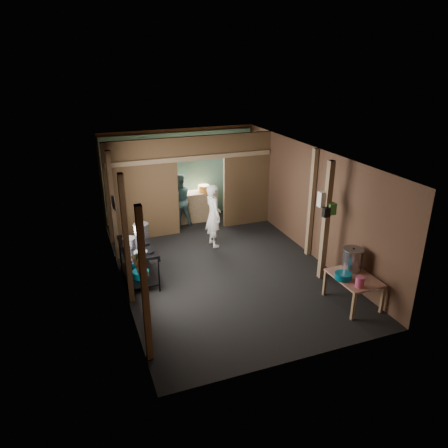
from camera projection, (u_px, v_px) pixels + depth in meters
name	position (u px, v px, depth m)	size (l,w,h in m)	color
floor	(221.00, 265.00, 9.76)	(4.50, 7.00, 0.00)	black
ceiling	(221.00, 154.00, 8.79)	(4.50, 7.00, 0.00)	#4F4740
wall_back	(179.00, 173.00, 12.31)	(4.50, 0.00, 2.60)	#473120
wall_front	(303.00, 289.00, 6.23)	(4.50, 0.00, 2.60)	#473120
wall_left	(117.00, 226.00, 8.54)	(0.00, 7.00, 2.60)	#473120
wall_right	(309.00, 201.00, 10.01)	(0.00, 7.00, 2.60)	#473120
partition_left	(142.00, 191.00, 10.75)	(1.85, 0.10, 2.60)	#4E3B1F
partition_right	(247.00, 180.00, 11.70)	(1.35, 0.10, 2.60)	#4E3B1F
partition_header	(200.00, 147.00, 10.89)	(1.30, 0.10, 0.60)	#4E3B1F
turquoise_panel	(180.00, 176.00, 12.28)	(4.40, 0.06, 2.50)	#679D96
back_counter	(196.00, 206.00, 12.26)	(1.20, 0.50, 0.85)	#9B815B
wall_clock	(188.00, 153.00, 12.08)	(0.20, 0.20, 0.03)	silver
post_left_a	(144.00, 287.00, 6.30)	(0.10, 0.12, 2.60)	#9B815B
post_left_b	(126.00, 241.00, 7.86)	(0.10, 0.12, 2.60)	#9B815B
post_left_c	(113.00, 207.00, 9.60)	(0.10, 0.12, 2.60)	#9B815B
post_right	(311.00, 204.00, 9.81)	(0.10, 0.12, 2.60)	#9B815B
post_free	(326.00, 222.00, 8.75)	(0.12, 0.12, 2.60)	#9B815B
cross_beam	(192.00, 158.00, 10.86)	(4.40, 0.12, 0.12)	#9B815B
pan_lid_big	(115.00, 203.00, 8.76)	(0.34, 0.34, 0.03)	slate
pan_lid_small	(113.00, 202.00, 9.15)	(0.30, 0.30, 0.03)	black
wall_shelf	(140.00, 266.00, 6.71)	(0.14, 0.80, 0.03)	#9B815B
jar_white	(143.00, 269.00, 6.47)	(0.07, 0.07, 0.10)	silver
jar_yellow	(140.00, 262.00, 6.68)	(0.08, 0.08, 0.10)	orange
jar_green	(137.00, 257.00, 6.87)	(0.06, 0.06, 0.10)	#3B883A
bag_white	(324.00, 199.00, 8.62)	(0.22, 0.15, 0.32)	silver
bag_green	(332.00, 209.00, 8.61)	(0.16, 0.12, 0.24)	#3B883A
bag_black	(326.00, 212.00, 8.56)	(0.14, 0.10, 0.20)	black
gas_range	(139.00, 263.00, 8.98)	(0.71, 1.38, 0.82)	black
prep_table	(353.00, 290.00, 8.15)	(0.72, 0.99, 0.59)	tan
stove_pot_large	(141.00, 231.00, 9.16)	(0.33, 0.33, 0.34)	#ABABB9
stove_pot_med	(129.00, 243.00, 8.69)	(0.27, 0.27, 0.24)	#ABABB9
frying_pan	(141.00, 252.00, 8.45)	(0.28, 0.50, 0.07)	slate
blue_tub_front	(141.00, 274.00, 8.88)	(0.35, 0.35, 0.14)	#055E73
blue_tub_back	(137.00, 264.00, 9.35)	(0.26, 0.26, 0.11)	#055E73
stock_pot	(352.00, 260.00, 8.24)	(0.40, 0.40, 0.47)	#ABABB9
wash_basin	(343.00, 276.00, 7.95)	(0.32, 0.32, 0.12)	#055E73
pink_bucket	(360.00, 282.00, 7.67)	(0.16, 0.16, 0.19)	#C14974
knife	(371.00, 290.00, 7.57)	(0.30, 0.04, 0.01)	#ABABB9
yellow_tub	(204.00, 188.00, 12.15)	(0.33, 0.33, 0.18)	orange
cook	(213.00, 215.00, 10.50)	(0.59, 0.38, 1.60)	white
worker_back	(179.00, 200.00, 11.78)	(0.72, 0.56, 1.48)	#436C6D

